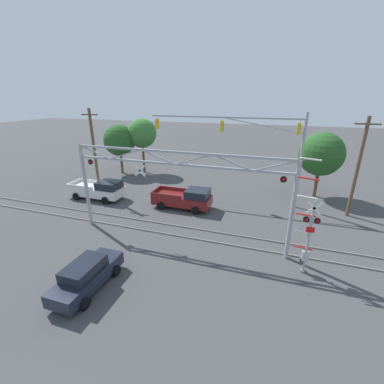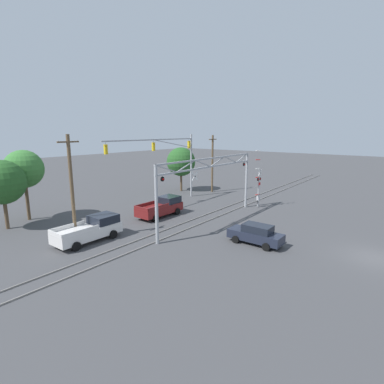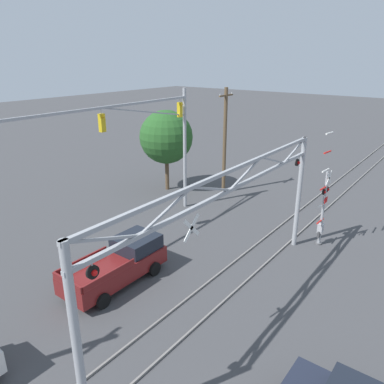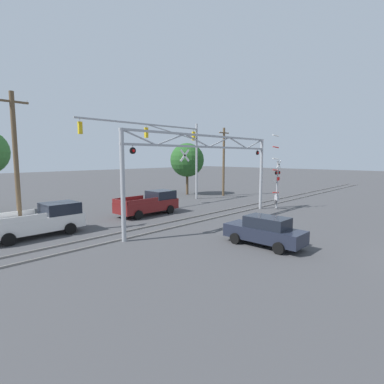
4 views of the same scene
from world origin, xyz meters
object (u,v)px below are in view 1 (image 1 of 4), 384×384
sedan_waiting (87,275)px  background_tree_beyond_span (142,133)px  utility_pole_left (95,152)px  background_tree_far_left_verge (321,154)px  traffic_signal_span (259,140)px  crossing_gantry (176,181)px  pickup_truck_following (99,190)px  background_tree_far_right_verge (119,140)px  pickup_truck_lead (185,198)px  crossing_signal_mast (307,236)px  utility_pole_right (358,167)px

sedan_waiting → background_tree_beyond_span: size_ratio=0.62×
utility_pole_left → background_tree_far_left_verge: utility_pole_left is taller
traffic_signal_span → sedan_waiting: (-7.24, -15.12, -5.21)m
crossing_gantry → utility_pole_left: bearing=152.0°
pickup_truck_following → background_tree_far_right_verge: (-3.01, 8.80, 3.43)m
utility_pole_left → background_tree_far_left_verge: bearing=16.9°
pickup_truck_lead → crossing_signal_mast: bearing=-34.0°
crossing_signal_mast → pickup_truck_lead: crossing_signal_mast is taller
pickup_truck_following → background_tree_beyond_span: (-0.44, 10.21, 4.26)m
crossing_signal_mast → utility_pole_right: size_ratio=0.82×
traffic_signal_span → background_tree_far_right_verge: bearing=165.0°
crossing_signal_mast → sedan_waiting: bearing=-155.0°
traffic_signal_span → background_tree_far_right_verge: 18.62m
pickup_truck_following → background_tree_beyond_span: 11.07m
traffic_signal_span → utility_pole_right: 8.20m
traffic_signal_span → utility_pole_right: bearing=-4.1°
background_tree_far_right_verge → traffic_signal_span: bearing=-15.0°
pickup_truck_following → sedan_waiting: pickup_truck_following is taller
pickup_truck_lead → pickup_truck_following: size_ratio=0.97×
sedan_waiting → utility_pole_right: 21.36m
utility_pole_right → background_tree_far_left_verge: 4.69m
utility_pole_left → utility_pole_right: size_ratio=1.04×
utility_pole_right → background_tree_beyond_span: utility_pole_right is taller
crossing_signal_mast → background_tree_far_right_verge: bearing=145.6°
pickup_truck_following → background_tree_far_left_verge: bearing=20.1°
traffic_signal_span → pickup_truck_lead: (-5.93, -3.48, -5.08)m
background_tree_beyond_span → background_tree_far_left_verge: size_ratio=1.09×
crossing_gantry → background_tree_far_left_verge: (10.39, 12.40, -0.02)m
crossing_signal_mast → utility_pole_left: 20.78m
crossing_gantry → background_tree_far_left_verge: size_ratio=2.32×
pickup_truck_following → utility_pole_right: utility_pole_right is taller
pickup_truck_following → utility_pole_left: size_ratio=0.64×
background_tree_far_right_verge → crossing_gantry: bearing=-45.7°
background_tree_beyond_span → background_tree_far_right_verge: 3.04m
crossing_signal_mast → sedan_waiting: (-11.00, -5.12, -1.55)m
pickup_truck_lead → background_tree_beyond_span: bearing=134.2°
background_tree_beyond_span → background_tree_far_right_verge: (-2.57, -1.41, -0.82)m
background_tree_far_left_verge → utility_pole_left: bearing=-163.1°
crossing_gantry → background_tree_far_right_verge: size_ratio=2.37×
background_tree_beyond_span → background_tree_far_left_verge: bearing=-7.2°
utility_pole_left → utility_pole_right: (23.68, 2.39, -0.18)m
pickup_truck_lead → background_tree_far_right_verge: 14.97m
background_tree_far_right_verge → pickup_truck_lead: bearing=-34.7°
traffic_signal_span → sedan_waiting: bearing=-115.6°
traffic_signal_span → sedan_waiting: traffic_signal_span is taller
crossing_signal_mast → background_tree_far_left_verge: bearing=81.5°
traffic_signal_span → background_tree_beyond_span: (-15.34, 6.22, -0.83)m
crossing_signal_mast → background_tree_beyond_span: bearing=139.7°
background_tree_beyond_span → background_tree_far_left_verge: 21.30m
crossing_gantry → sedan_waiting: (-2.63, -6.27, -3.61)m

